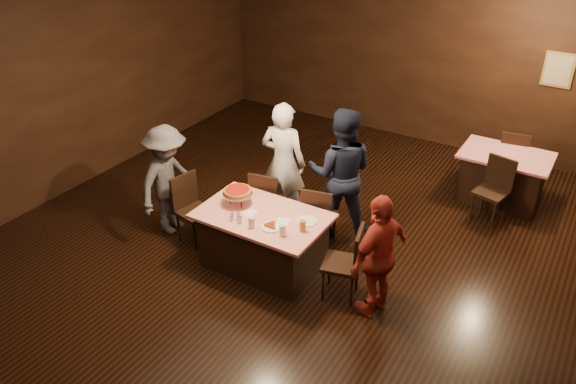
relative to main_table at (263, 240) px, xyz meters
The scene contains 22 objects.
room 1.78m from the main_table, 32.29° to the right, with size 10.00×10.04×3.02m.
main_table is the anchor object (origin of this frame).
back_table 3.95m from the main_table, 56.58° to the left, with size 1.30×0.90×0.77m, color red.
chair_far_left 0.85m from the main_table, 118.07° to the left, with size 0.42×0.42×0.95m, color black.
chair_far_right 0.85m from the main_table, 61.93° to the left, with size 0.42×0.42×0.95m, color black.
chair_end_left 1.10m from the main_table, behind, with size 0.42×0.42×0.95m, color black.
chair_end_right 1.10m from the main_table, ahead, with size 0.42×0.42×0.95m, color black.
chair_back_near 3.39m from the main_table, 50.05° to the left, with size 0.42×0.42×0.95m, color black.
chair_back_far 4.47m from the main_table, 60.82° to the left, with size 0.42×0.42×0.95m, color black.
diner_white_jacket 1.29m from the main_table, 109.16° to the left, with size 0.65×0.43×1.78m, color silver.
diner_navy_hoodie 1.41m from the main_table, 69.80° to the left, with size 0.89×0.70×1.84m, color black.
diner_grey_knit 1.62m from the main_table, behind, with size 1.02×0.59×1.58m, color #4D4C50.
diner_red_shirt 1.61m from the main_table, ahead, with size 0.89×0.37×1.53m, color #AA3125.
pizza_stand 0.70m from the main_table, behind, with size 0.38×0.38×0.22m.
plate_with_slice 0.51m from the main_table, 35.75° to the right, with size 0.25×0.25×0.06m.
plate_empty 0.69m from the main_table, 15.26° to the left, with size 0.25×0.25×0.01m, color white.
glass_front_left 0.55m from the main_table, 80.54° to the right, with size 0.08×0.08×0.14m, color silver.
glass_front_right 0.69m from the main_table, 29.05° to the right, with size 0.08×0.08×0.14m, color silver.
glass_amber 0.75m from the main_table, ahead, with size 0.08×0.08×0.14m, color #BF7F26.
condiments 0.55m from the main_table, 122.43° to the right, with size 0.17×0.10×0.09m.
napkin_center 0.49m from the main_table, ahead, with size 0.16×0.16×0.01m, color white.
napkin_left 0.42m from the main_table, 161.57° to the right, with size 0.16×0.16×0.01m, color white.
Camera 1 is at (3.04, -4.64, 4.46)m, focal length 35.00 mm.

